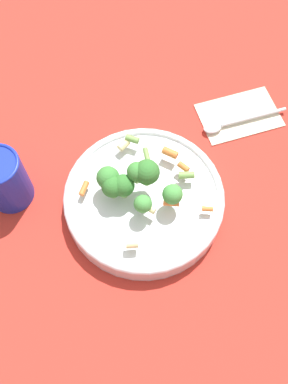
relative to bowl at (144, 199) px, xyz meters
name	(u,v)px	position (x,y,z in m)	size (l,w,h in m)	color
ground_plane	(144,205)	(0.00, 0.00, -0.02)	(3.00, 3.00, 0.00)	#B72D23
bowl	(144,199)	(0.00, 0.00, 0.00)	(0.28, 0.28, 0.04)	silver
pasta_salad	(135,182)	(0.01, -0.01, 0.06)	(0.18, 0.21, 0.08)	#8CB766
cup	(4,179)	(0.18, -0.16, 0.03)	(0.08, 0.08, 0.11)	#192DAD
napkin	(239,115)	(-0.27, -0.04, -0.02)	(0.18, 0.15, 0.01)	beige
spoon	(230,123)	(-0.24, -0.03, -0.01)	(0.17, 0.08, 0.01)	silver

